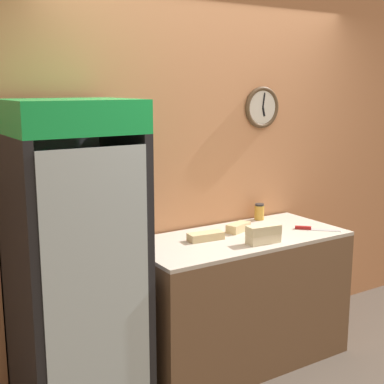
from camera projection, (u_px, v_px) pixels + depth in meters
wall_back at (208, 165)px, 3.91m from camera, size 5.20×0.09×2.70m
prep_counter at (238, 299)px, 3.75m from camera, size 1.50×0.69×0.91m
beverage_cooler at (71, 248)px, 3.07m from camera, size 0.68×0.68×1.86m
sandwich_stack_bottom at (263, 239)px, 3.49m from camera, size 0.23×0.11×0.06m
sandwich_stack_middle at (264, 230)px, 3.48m from camera, size 0.24×0.12×0.06m
sandwich_flat_left at (206, 236)px, 3.56m from camera, size 0.25×0.12×0.05m
sandwich_flat_right at (238, 227)px, 3.77m from camera, size 0.21×0.15×0.06m
chefs_knife at (311, 229)px, 3.82m from camera, size 0.25×0.25×0.02m
condiment_jar at (259, 212)px, 4.10m from camera, size 0.07×0.07×0.12m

